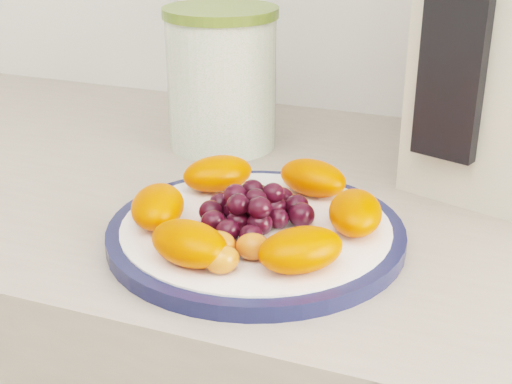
% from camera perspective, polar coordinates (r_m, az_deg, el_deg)
% --- Properties ---
extents(plate_rim, '(0.28, 0.28, 0.01)m').
position_cam_1_polar(plate_rim, '(0.68, -0.00, -3.30)').
color(plate_rim, '#14193D').
rests_on(plate_rim, counter).
extents(plate_face, '(0.26, 0.26, 0.02)m').
position_cam_1_polar(plate_face, '(0.68, -0.00, -3.23)').
color(plate_face, white).
rests_on(plate_face, counter).
extents(canister, '(0.15, 0.15, 0.16)m').
position_cam_1_polar(canister, '(0.90, -2.75, 8.69)').
color(canister, '#2E5D14').
rests_on(canister, counter).
extents(canister_lid, '(0.16, 0.16, 0.01)m').
position_cam_1_polar(canister_lid, '(0.88, -2.86, 14.18)').
color(canister_lid, '#546A28').
rests_on(canister_lid, canister).
extents(appliance_panel, '(0.07, 0.04, 0.28)m').
position_cam_1_polar(appliance_panel, '(0.72, 15.92, 13.29)').
color(appliance_panel, black).
rests_on(appliance_panel, appliance_body).
extents(fruit_plate, '(0.24, 0.24, 0.04)m').
position_cam_1_polar(fruit_plate, '(0.66, -0.15, -1.44)').
color(fruit_plate, '#F23400').
rests_on(fruit_plate, plate_face).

